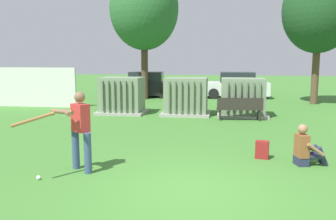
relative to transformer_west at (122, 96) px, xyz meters
The scene contains 14 objects.
ground_plane 9.87m from the transformer_west, 66.32° to the right, with size 96.00×96.00×0.00m, color #3D752D.
fence_panel 5.44m from the transformer_west, 164.09° to the left, with size 4.80×0.12×2.00m, color silver.
transformer_west is the anchor object (origin of this frame).
transformer_mid_west 2.88m from the transformer_west, ahead, with size 2.10×1.70×1.62m.
transformer_mid_east 5.30m from the transformer_west, ahead, with size 2.10×1.70×1.62m.
park_bench 5.26m from the transformer_west, 11.93° to the right, with size 1.83×0.56×0.92m.
batter 8.36m from the transformer_west, 80.01° to the right, with size 1.16×1.44×1.74m.
sports_ball 8.96m from the transformer_west, 84.60° to the right, with size 0.09×0.09×0.09m, color white.
seated_spectator 9.47m from the transformer_west, 47.40° to the right, with size 0.78×0.62×0.96m.
backpack 8.56m from the transformer_west, 50.09° to the right, with size 0.35×0.30×0.44m.
tree_left 7.40m from the transformer_west, 92.66° to the left, with size 4.07×4.07×7.78m.
tree_center_left 11.33m from the transformer_west, 27.57° to the left, with size 3.77×3.77×7.21m.
parked_car_leftmost 7.13m from the transformer_west, 94.53° to the left, with size 4.32×2.17×1.62m.
parked_car_left_of_center 9.07m from the transformer_west, 55.14° to the left, with size 4.26×2.04×1.62m.
Camera 1 is at (0.57, -6.31, 2.43)m, focal length 38.02 mm.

